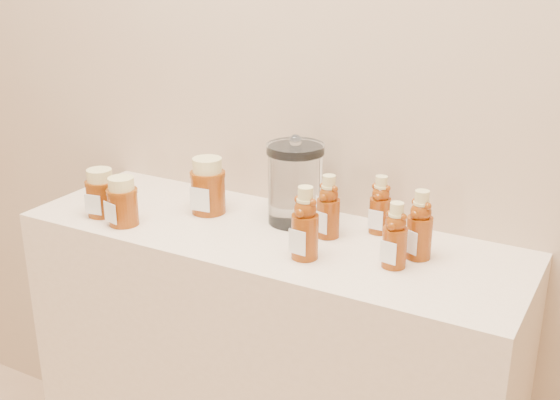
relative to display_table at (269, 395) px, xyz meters
The scene contains 11 objects.
wall_back 0.92m from the display_table, 90.00° to the left, with size 3.50×0.02×2.70m, color tan.
display_table is the anchor object (origin of this frame).
bear_bottle_back_left 0.55m from the display_table, 20.59° to the left, with size 0.06×0.06×0.17m, color #682708, non-canonical shape.
bear_bottle_back_mid 0.59m from the display_table, 29.89° to the left, with size 0.05×0.05×0.16m, color #682708, non-canonical shape.
bear_bottle_back_right 0.64m from the display_table, ahead, with size 0.06×0.06×0.17m, color #682708, non-canonical shape.
bear_bottle_front_left 0.56m from the display_table, 30.18° to the right, with size 0.06×0.06×0.18m, color #682708, non-canonical shape.
bear_bottle_front_right 0.62m from the display_table, ahead, with size 0.05×0.05×0.16m, color #682708, non-canonical shape.
honey_jar_left 0.66m from the display_table, 166.29° to the right, with size 0.08×0.08×0.12m, color #682708, non-canonical shape.
honey_jar_back 0.56m from the display_table, 167.71° to the left, with size 0.09×0.09×0.14m, color #682708, non-canonical shape.
honey_jar_front 0.62m from the display_table, 159.53° to the right, with size 0.08×0.08×0.12m, color #682708, non-canonical shape.
glass_canister 0.56m from the display_table, 76.15° to the left, with size 0.14×0.14×0.21m, color white, non-canonical shape.
Camera 1 is at (0.75, 0.25, 1.54)m, focal length 45.00 mm.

